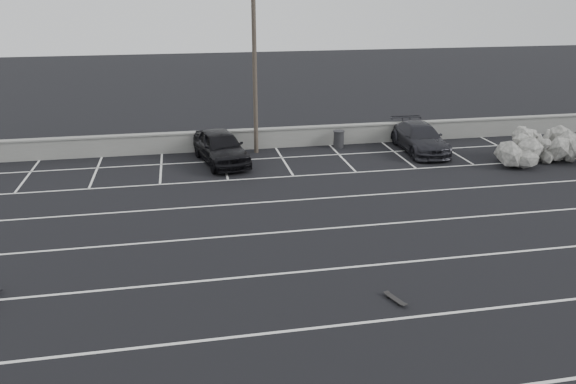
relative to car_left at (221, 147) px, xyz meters
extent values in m
plane|color=black|center=(2.08, -11.75, -0.81)|extent=(120.00, 120.00, 0.00)
cube|color=gray|center=(2.08, 2.25, -0.31)|extent=(50.00, 0.35, 1.00)
cube|color=gray|center=(2.08, 2.25, 0.21)|extent=(50.00, 0.45, 0.08)
cube|color=silver|center=(2.08, -14.75, -0.80)|extent=(36.00, 0.10, 0.01)
cube|color=silver|center=(2.08, -11.75, -0.80)|extent=(36.00, 0.10, 0.01)
cube|color=silver|center=(2.08, -8.75, -0.80)|extent=(36.00, 0.10, 0.01)
cube|color=silver|center=(2.08, -5.75, -0.80)|extent=(36.00, 0.10, 0.01)
cube|color=silver|center=(2.08, -2.75, -0.80)|extent=(36.00, 0.10, 0.01)
cube|color=silver|center=(2.08, 0.25, -0.80)|extent=(36.00, 0.10, 0.01)
cube|color=silver|center=(-8.92, -0.25, -0.80)|extent=(0.10, 5.00, 0.01)
cube|color=silver|center=(-5.92, -0.25, -0.80)|extent=(0.10, 5.00, 0.01)
cube|color=silver|center=(-2.92, -0.25, -0.80)|extent=(0.10, 5.00, 0.01)
cube|color=silver|center=(0.08, -0.25, -0.80)|extent=(0.10, 5.00, 0.01)
cube|color=silver|center=(3.08, -0.25, -0.80)|extent=(0.10, 5.00, 0.01)
cube|color=silver|center=(6.08, -0.25, -0.80)|extent=(0.10, 5.00, 0.01)
cube|color=silver|center=(9.08, -0.25, -0.80)|extent=(0.10, 5.00, 0.01)
cube|color=silver|center=(12.08, -0.25, -0.80)|extent=(0.10, 5.00, 0.01)
cube|color=silver|center=(15.08, -0.25, -0.80)|extent=(0.10, 5.00, 0.01)
imported|color=black|center=(0.00, 0.00, 0.00)|extent=(2.88, 5.04, 1.61)
imported|color=black|center=(10.42, 0.10, -0.10)|extent=(2.21, 4.98, 1.42)
cylinder|color=#4C4238|center=(1.94, 1.45, 3.40)|extent=(0.22, 0.22, 8.41)
cylinder|color=#27272A|center=(6.43, 1.55, -0.37)|extent=(0.69, 0.69, 0.88)
cylinder|color=#27272A|center=(6.43, 1.55, 0.09)|extent=(0.76, 0.76, 0.05)
cube|color=black|center=(3.70, -13.91, -0.73)|extent=(0.40, 0.71, 0.02)
cube|color=#27272A|center=(3.62, -13.69, -0.76)|extent=(0.15, 0.09, 0.04)
cube|color=#27272A|center=(3.78, -14.13, -0.76)|extent=(0.15, 0.09, 0.04)
cylinder|color=black|center=(3.54, -13.72, -0.78)|extent=(0.04, 0.06, 0.05)
cylinder|color=black|center=(3.70, -13.66, -0.78)|extent=(0.04, 0.06, 0.05)
cylinder|color=black|center=(3.70, -14.16, -0.78)|extent=(0.04, 0.06, 0.05)
cylinder|color=black|center=(3.86, -14.10, -0.78)|extent=(0.04, 0.06, 0.05)
camera|label=1|loc=(-1.78, -26.63, 7.43)|focal=35.00mm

